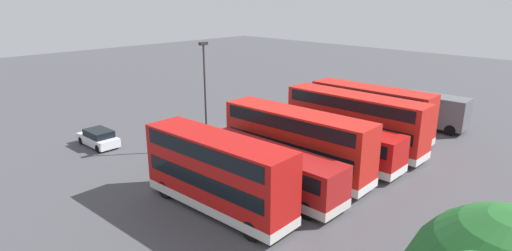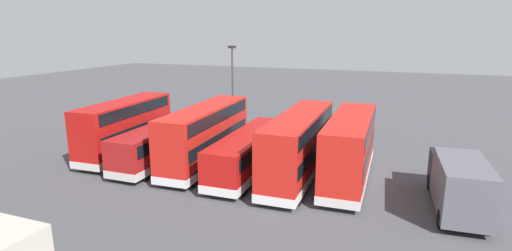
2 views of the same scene
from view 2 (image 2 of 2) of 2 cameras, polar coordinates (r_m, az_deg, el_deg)
The scene contains 10 objects.
ground_plane at distance 39.13m, azimuth 2.02°, elevation -1.63°, with size 140.00×140.00×0.00m, color #47474C.
bus_double_decker_near_end at distance 27.86m, azimuth 13.24°, elevation -3.01°, with size 2.91×10.95×4.55m.
bus_double_decker_second at distance 28.00m, azimuth 6.15°, elevation -2.63°, with size 2.84×11.96×4.55m.
bus_single_deck_third at distance 29.07m, azimuth -0.91°, elevation -3.65°, with size 2.83×11.19×2.95m.
bus_double_decker_fourth at distance 30.72m, azimuth -7.16°, elevation -1.22°, with size 3.10×11.47×4.55m.
bus_single_deck_fifth at distance 32.18m, azimuth -13.15°, elevation -2.32°, with size 2.72×10.66×2.95m.
bus_double_decker_sixth at distance 34.61m, azimuth -18.08°, elevation -0.12°, with size 3.09×10.26×4.55m.
box_truck_blue at distance 25.78m, azimuth 26.93°, elevation -7.24°, with size 2.96×7.64×3.20m.
car_hatchback_silver at distance 47.71m, azimuth -5.95°, elevation 1.92°, with size 1.92×4.18×1.43m.
lamp_post_tall at distance 38.03m, azimuth -3.36°, elevation 5.72°, with size 0.70×0.30×8.77m.
Camera 2 is at (-12.32, 35.72, 10.16)m, focal length 28.07 mm.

